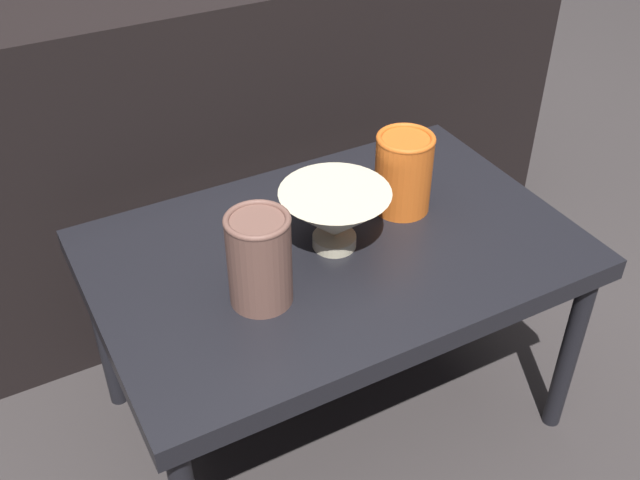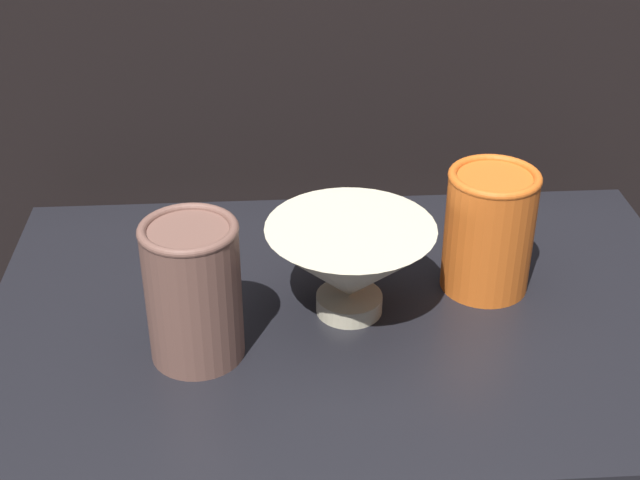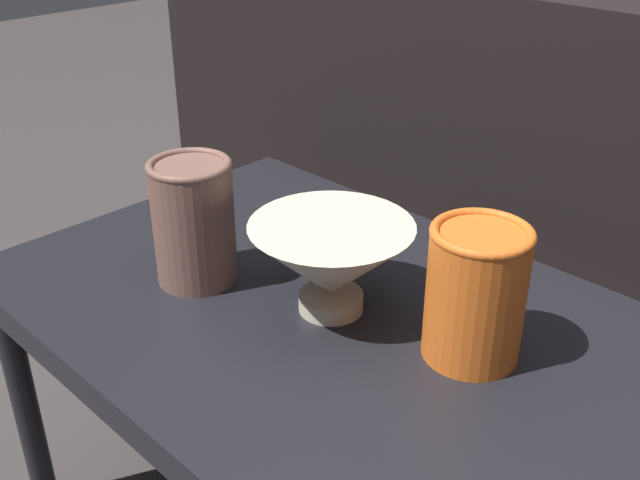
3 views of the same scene
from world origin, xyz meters
name	(u,v)px [view 2 (image 2 of 3)]	position (x,y,z in m)	size (l,w,h in m)	color
table	(348,339)	(0.00, 0.00, 0.39)	(0.84, 0.55, 0.43)	black
couch_backdrop	(317,140)	(0.00, 0.61, 0.37)	(1.62, 0.50, 0.75)	black
bowl	(348,265)	(0.00, 0.00, 0.50)	(0.19, 0.19, 0.11)	beige
vase_textured_left	(193,289)	(-0.17, -0.07, 0.52)	(0.10, 0.10, 0.16)	brown
vase_colorful_right	(489,229)	(0.17, 0.04, 0.51)	(0.11, 0.11, 0.15)	orange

